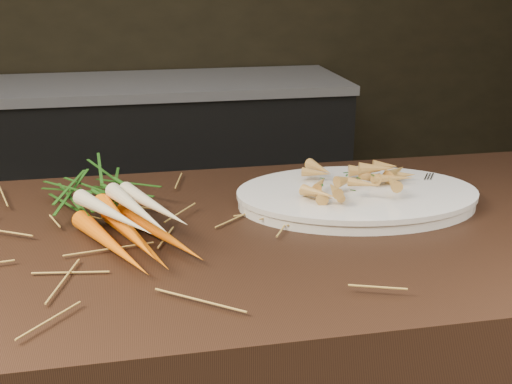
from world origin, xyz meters
The scene contains 5 objects.
back_counter centered at (0.30, 2.18, 0.42)m, with size 1.82×0.62×0.84m.
root_veg_bunch centered at (0.20, 0.39, 0.94)m, with size 0.30×0.47×0.09m.
serving_platter centered at (0.66, 0.38, 0.91)m, with size 0.44×0.30×0.02m, color white, non-canonical shape.
roasted_veg_heap centered at (0.66, 0.38, 0.95)m, with size 0.22×0.16×0.05m, color #BD8639, non-canonical shape.
serving_fork centered at (0.82, 0.34, 0.93)m, with size 0.01×0.17×0.00m, color silver.
Camera 1 is at (0.26, -0.69, 1.32)m, focal length 45.00 mm.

